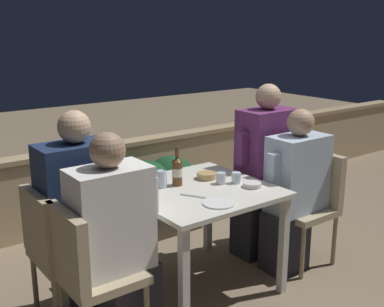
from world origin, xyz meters
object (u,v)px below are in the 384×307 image
Objects in this scene: chair_right_near at (310,196)px; person_blue_shirt at (294,191)px; chair_left_near at (85,265)px; beer_bottle at (177,171)px; chair_right_far at (279,186)px; person_purple_stripe at (263,171)px; person_navy_jumper at (85,216)px; chair_left_far at (56,244)px; person_white_polo at (117,240)px.

person_blue_shirt is (-0.19, 0.00, 0.08)m from chair_right_near.
beer_bottle reaches higher than chair_left_near.
person_purple_stripe is (-0.19, -0.00, 0.16)m from chair_right_far.
person_navy_jumper is at bearing 178.50° from person_purple_stripe.
chair_left_near is at bearing 179.79° from chair_right_near.
beer_bottle is (-0.80, -0.00, 0.14)m from person_purple_stripe.
chair_left_near is at bearing -115.04° from person_navy_jumper.
chair_left_near is 3.16× the size of beer_bottle.
person_navy_jumper reaches higher than chair_right_near.
beer_bottle is (0.84, -0.04, 0.30)m from chair_left_far.
chair_right_near is 0.32m from chair_right_far.
person_purple_stripe reaches higher than chair_right_far.
person_blue_shirt is (1.44, -0.36, -0.05)m from person_navy_jumper.
chair_right_far is at bearing 90.16° from chair_right_near.
person_purple_stripe is 0.81m from beer_bottle.
person_blue_shirt is at bearing -12.30° from chair_left_far.
person_white_polo reaches higher than chair_left_near.
person_blue_shirt is at bearing -0.26° from person_white_polo.
person_navy_jumper is 0.67m from beer_bottle.
person_navy_jumper reaches higher than chair_left_near.
chair_right_near is 1.00× the size of chair_right_far.
person_purple_stripe is at bearing 12.39° from person_white_polo.
chair_left_far is 1.00× the size of chair_right_near.
chair_left_far is (-0.22, 0.35, -0.10)m from person_white_polo.
person_white_polo reaches higher than chair_right_near.
person_white_polo reaches higher than beer_bottle.
chair_right_near is at bearing -11.04° from chair_left_far.
chair_left_far is 1.67m from person_blue_shirt.
chair_left_near is 1.65m from person_purple_stripe.
person_purple_stripe is 5.02× the size of beer_bottle.
beer_bottle reaches higher than chair_left_far.
chair_right_near is at bearing -0.00° from person_blue_shirt.
person_navy_jumper is (0.16, 0.35, 0.13)m from chair_left_near.
person_white_polo is 1.61m from chair_right_near.
person_white_polo is at bearing -169.02° from chair_right_far.
person_navy_jumper is at bearing 176.43° from beer_bottle.
person_white_polo is at bearing -167.61° from person_purple_stripe.
person_blue_shirt is (1.61, -0.01, 0.08)m from chair_left_near.
person_white_polo is 0.95× the size of person_navy_jumper.
chair_right_near is at bearing -0.23° from person_white_polo.
person_purple_stripe reaches higher than person_blue_shirt.
chair_left_far is 1.64m from person_purple_stripe.
chair_left_near is 0.69× the size of person_white_polo.
person_purple_stripe is at bearing -180.00° from chair_right_far.
beer_bottle is at bearing 158.34° from person_blue_shirt.
chair_left_near and chair_right_near have the same top height.
person_white_polo is 1.02× the size of person_blue_shirt.
person_purple_stripe is (-0.19, 0.32, 0.16)m from chair_right_near.
person_white_polo is 1.45m from person_purple_stripe.
person_white_polo is 4.57× the size of beer_bottle.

